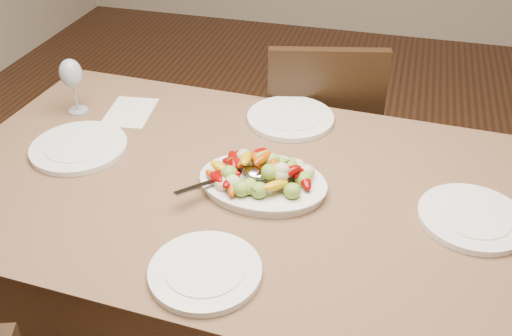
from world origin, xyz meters
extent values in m
plane|color=#3B2011|center=(0.00, 0.00, 0.00)|extent=(6.00, 6.00, 0.00)
cube|color=brown|center=(-0.15, -0.22, 0.38)|extent=(1.89, 1.13, 0.76)
ellipsoid|color=white|center=(-0.13, -0.23, 0.77)|extent=(0.36, 0.28, 0.02)
cylinder|color=white|center=(-0.73, -0.19, 0.77)|extent=(0.30, 0.30, 0.02)
cylinder|color=white|center=(0.44, -0.22, 0.77)|extent=(0.28, 0.28, 0.02)
cylinder|color=white|center=(-0.13, 0.16, 0.77)|extent=(0.29, 0.29, 0.02)
cylinder|color=white|center=(-0.17, -0.59, 0.77)|extent=(0.27, 0.27, 0.02)
cube|color=silver|center=(-0.68, 0.07, 0.76)|extent=(0.18, 0.23, 0.00)
camera|label=1|loc=(0.19, -1.48, 1.72)|focal=40.00mm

